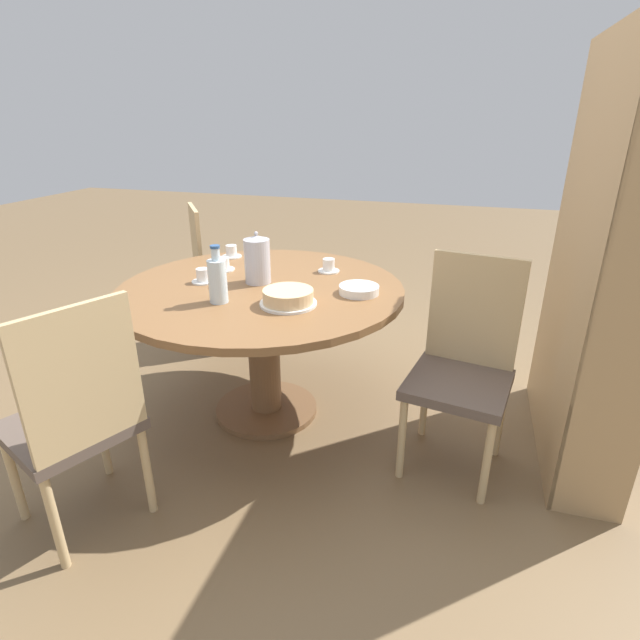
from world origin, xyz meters
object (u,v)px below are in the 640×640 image
chair_b (463,364)px  cup_b (231,252)px  bookshelf (597,275)px  cup_d (203,277)px  water_bottle (218,280)px  coffee_pot (257,260)px  cup_a (224,265)px  cake_main (288,298)px  cup_c (329,266)px  chair_a (75,417)px  chair_c (218,274)px

chair_b → cup_b: bearing=168.2°
bookshelf → cup_b: 1.91m
chair_b → cup_d: (-0.08, -1.30, 0.26)m
chair_b → water_bottle: water_bottle is taller
coffee_pot → cup_a: size_ratio=2.23×
cup_a → cake_main: bearing=52.7°
cup_a → cup_b: (-0.25, -0.08, 0.00)m
coffee_pot → water_bottle: water_bottle is taller
chair_b → cup_d: chair_b is taller
cake_main → cup_a: bearing=-127.3°
cup_a → cup_c: 0.57m
cup_d → cup_a: bearing=179.0°
coffee_pot → bookshelf: bearing=93.9°
cup_c → water_bottle: bearing=-30.6°
chair_b → cup_d: size_ratio=8.22×
cup_c → cup_d: 0.66m
chair_b → water_bottle: 1.15m
cup_d → cup_b: bearing=-171.3°
chair_a → water_bottle: (-0.69, 0.24, 0.33)m
water_bottle → cup_d: 0.32m
chair_b → chair_a: bearing=-137.7°
cup_b → coffee_pot: bearing=40.9°
coffee_pot → cup_a: bearing=-117.9°
water_bottle → coffee_pot: bearing=169.6°
chair_a → chair_c: size_ratio=1.00×
chair_c → cup_c: chair_c is taller
cup_c → chair_c: bearing=-115.7°
chair_b → bookshelf: (-0.26, 0.51, 0.37)m
bookshelf → cup_b: bearing=81.3°
bookshelf → cup_b: size_ratio=15.64×
cup_a → chair_b: bearing=77.0°
cup_a → cup_b: size_ratio=1.00×
water_bottle → cake_main: (-0.06, 0.31, -0.07)m
bookshelf → coffee_pot: bookshelf is taller
coffee_pot → cake_main: (0.25, 0.25, -0.08)m
cup_c → cup_d: (0.36, -0.56, 0.00)m
cake_main → cup_c: 0.53m
chair_a → cup_b: size_ratio=8.22×
cup_a → water_bottle: bearing=24.5°
coffee_pot → cake_main: 0.37m
chair_b → chair_c: size_ratio=1.00×
cup_d → cup_c: bearing=122.5°
chair_a → chair_c: (-1.71, -0.31, 0.00)m
coffee_pot → cup_d: coffee_pot is taller
water_bottle → cup_a: (-0.45, -0.21, -0.08)m
cake_main → cup_a: same height
cup_b → cup_d: same height
chair_c → cake_main: size_ratio=3.73×
chair_c → water_bottle: water_bottle is taller
cup_b → chair_c: bearing=-139.4°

